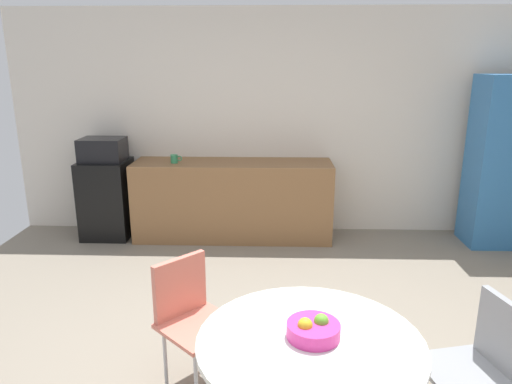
{
  "coord_description": "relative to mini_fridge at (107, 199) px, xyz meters",
  "views": [
    {
      "loc": [
        0.04,
        -2.56,
        2.0
      ],
      "look_at": [
        -0.08,
        1.21,
        0.95
      ],
      "focal_mm": 32.96,
      "sensor_mm": 36.0,
      "label": 1
    }
  ],
  "objects": [
    {
      "name": "chair_gray",
      "position": [
        3.04,
        -3.06,
        0.07
      ],
      "size": [
        0.5,
        0.5,
        0.83
      ],
      "color": "silver",
      "rests_on": "ground_plane"
    },
    {
      "name": "locker_cabinet",
      "position": [
        4.42,
        -0.1,
        0.48
      ],
      "size": [
        0.6,
        0.5,
        1.87
      ],
      "primitive_type": "cube",
      "color": "#3372B2",
      "rests_on": "ground_plane"
    },
    {
      "name": "mini_fridge",
      "position": [
        0.0,
        0.0,
        0.0
      ],
      "size": [
        0.54,
        0.54,
        0.91
      ],
      "primitive_type": "cube",
      "color": "black",
      "rests_on": "ground_plane"
    },
    {
      "name": "chair_coral",
      "position": [
        1.42,
        -2.61,
        0.07
      ],
      "size": [
        0.59,
        0.59,
        0.83
      ],
      "color": "silver",
      "rests_on": "ground_plane"
    },
    {
      "name": "mug_white",
      "position": [
        0.83,
        -0.06,
        0.49
      ],
      "size": [
        0.13,
        0.08,
        0.09
      ],
      "color": "#338C59",
      "rests_on": "counter_block"
    },
    {
      "name": "wall_back",
      "position": [
        1.87,
        0.35,
        0.85
      ],
      "size": [
        6.0,
        0.1,
        2.6
      ],
      "primitive_type": "cube",
      "color": "silver",
      "rests_on": "ground_plane"
    },
    {
      "name": "round_table",
      "position": [
        2.1,
        -3.27,
        0.15
      ],
      "size": [
        1.07,
        1.07,
        0.74
      ],
      "color": "silver",
      "rests_on": "ground_plane"
    },
    {
      "name": "counter_block",
      "position": [
        1.48,
        0.0,
        -0.0
      ],
      "size": [
        2.26,
        0.6,
        0.9
      ],
      "primitive_type": "cube",
      "color": "brown",
      "rests_on": "ground_plane"
    },
    {
      "name": "microwave",
      "position": [
        -0.0,
        0.0,
        0.58
      ],
      "size": [
        0.48,
        0.38,
        0.26
      ],
      "primitive_type": "cube",
      "color": "black",
      "rests_on": "mini_fridge"
    },
    {
      "name": "fruit_bowl",
      "position": [
        2.12,
        -3.25,
        0.33
      ],
      "size": [
        0.25,
        0.25,
        0.11
      ],
      "color": "#D8338C",
      "rests_on": "round_table"
    }
  ]
}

